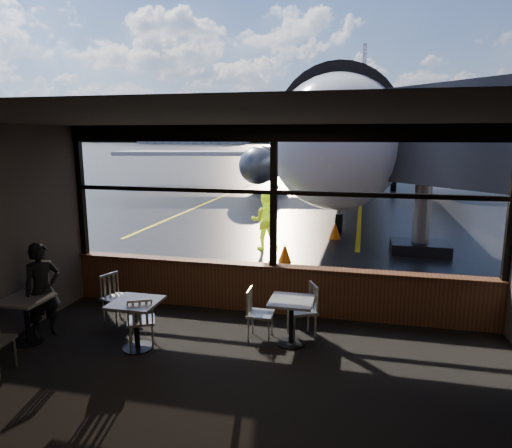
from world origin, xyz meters
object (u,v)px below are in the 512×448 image
(chair_mid_s, at_px, (141,321))
(cone_nose, at_px, (335,231))
(chair_near_w, at_px, (261,315))
(cone_wing, at_px, (276,184))
(cafe_table_mid, at_px, (137,325))
(chair_near_e, at_px, (302,311))
(airliner, at_px, (357,94))
(ground_crew, at_px, (265,221))
(passenger, at_px, (43,290))
(cafe_table_left, at_px, (27,321))
(cafe_table_near, at_px, (291,322))
(cone_extra, at_px, (285,253))
(chair_mid_w, at_px, (117,299))
(jet_bridge, at_px, (439,163))

(chair_mid_s, bearing_deg, cone_nose, 47.84)
(chair_near_w, height_order, cone_wing, chair_near_w)
(cafe_table_mid, height_order, chair_near_e, chair_near_e)
(airliner, relative_size, ground_crew, 22.20)
(chair_mid_s, height_order, passenger, passenger)
(ground_crew, bearing_deg, cone_nose, -147.64)
(ground_crew, bearing_deg, cafe_table_left, 60.45)
(cafe_table_left, xyz_separation_m, chair_near_e, (4.28, 1.22, 0.08))
(chair_near_e, height_order, cone_wing, chair_near_e)
(cafe_table_left, xyz_separation_m, ground_crew, (2.40, 7.05, 0.46))
(cafe_table_near, bearing_deg, cafe_table_left, -167.46)
(cafe_table_mid, xyz_separation_m, cone_wing, (-2.12, 22.92, -0.14))
(cafe_table_mid, bearing_deg, cone_wing, 95.30)
(cone_nose, relative_size, cone_extra, 1.08)
(chair_mid_w, bearing_deg, passenger, -27.66)
(cafe_table_near, bearing_deg, ground_crew, 105.91)
(cone_extra, bearing_deg, chair_near_w, -85.10)
(jet_bridge, distance_m, cafe_table_near, 7.75)
(cone_nose, bearing_deg, airliner, 88.95)
(airliner, height_order, cone_wing, airliner)
(passenger, bearing_deg, chair_near_e, -44.91)
(airliner, relative_size, jet_bridge, 3.19)
(chair_near_w, relative_size, cone_nose, 1.62)
(cafe_table_near, relative_size, cone_wing, 1.50)
(airliner, relative_size, chair_mid_s, 42.96)
(cafe_table_near, height_order, chair_mid_w, chair_mid_w)
(cafe_table_near, relative_size, chair_mid_w, 0.84)
(cafe_table_near, xyz_separation_m, cone_nose, (0.20, 7.95, -0.11))
(cafe_table_left, bearing_deg, cone_nose, 63.87)
(cafe_table_left, bearing_deg, ground_crew, 71.18)
(passenger, bearing_deg, chair_mid_w, -16.20)
(airliner, height_order, cafe_table_near, airliner)
(airliner, bearing_deg, chair_mid_w, -98.79)
(chair_mid_w, xyz_separation_m, cone_nose, (3.36, 7.79, -0.18))
(chair_near_e, bearing_deg, passenger, 76.59)
(passenger, relative_size, cone_extra, 3.22)
(airliner, relative_size, cone_extra, 75.09)
(chair_near_e, bearing_deg, cone_nose, -26.38)
(cafe_table_mid, distance_m, chair_mid_w, 1.20)
(jet_bridge, xyz_separation_m, cafe_table_mid, (-5.38, -7.49, -2.17))
(chair_near_w, bearing_deg, jet_bridge, 150.54)
(jet_bridge, height_order, chair_near_w, jet_bridge)
(airliner, bearing_deg, ground_crew, -97.34)
(chair_near_e, height_order, ground_crew, ground_crew)
(chair_near_e, distance_m, cone_extra, 4.65)
(airliner, height_order, ground_crew, airliner)
(airliner, height_order, cone_extra, airliner)
(cafe_table_left, height_order, chair_near_w, chair_near_w)
(airliner, distance_m, cafe_table_left, 23.44)
(chair_near_e, height_order, chair_mid_w, chair_near_e)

